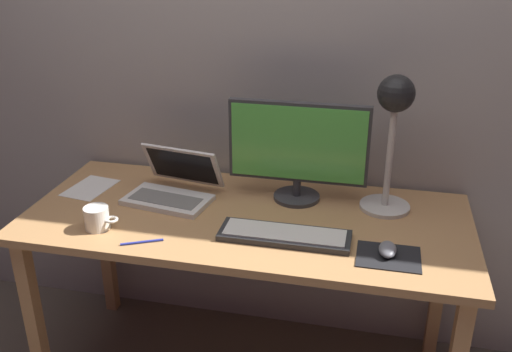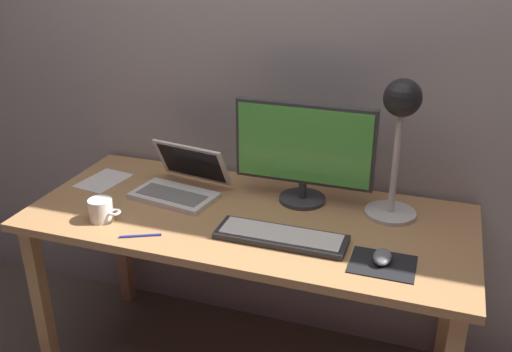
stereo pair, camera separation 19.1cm
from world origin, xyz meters
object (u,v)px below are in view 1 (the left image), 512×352
at_px(laptop, 175,183).
at_px(desk_lamp, 394,119).
at_px(monitor, 298,147).
at_px(mouse, 388,249).
at_px(keyboard_main, 285,235).
at_px(coffee_mug, 97,218).
at_px(pen, 142,242).

xyz_separation_m(laptop, desk_lamp, (0.79, 0.07, 0.29)).
distance_m(monitor, mouse, 0.52).
bearing_deg(mouse, keyboard_main, 174.60).
distance_m(coffee_mug, pen, 0.20).
relative_size(keyboard_main, coffee_mug, 3.67).
height_order(keyboard_main, coffee_mug, coffee_mug).
bearing_deg(monitor, mouse, -44.57).
relative_size(keyboard_main, mouse, 4.59).
height_order(monitor, keyboard_main, monitor).
relative_size(mouse, coffee_mug, 0.80).
bearing_deg(desk_lamp, mouse, -87.76).
bearing_deg(coffee_mug, laptop, 60.51).
relative_size(keyboard_main, desk_lamp, 0.88).
bearing_deg(monitor, desk_lamp, -1.41).
relative_size(coffee_mug, pen, 0.86).
bearing_deg(mouse, laptop, 162.02).
bearing_deg(pen, desk_lamp, 29.09).
bearing_deg(laptop, pen, -87.57).
bearing_deg(desk_lamp, keyboard_main, -137.29).
bearing_deg(keyboard_main, pen, -163.56).
bearing_deg(monitor, pen, -135.38).
distance_m(laptop, mouse, 0.85).
xyz_separation_m(keyboard_main, mouse, (0.34, -0.03, 0.01)).
bearing_deg(laptop, coffee_mug, -119.49).
xyz_separation_m(desk_lamp, pen, (-0.78, -0.43, -0.34)).
relative_size(laptop, coffee_mug, 2.96).
distance_m(keyboard_main, mouse, 0.34).
height_order(laptop, coffee_mug, laptop).
xyz_separation_m(laptop, coffee_mug, (-0.17, -0.30, -0.01)).
distance_m(desk_lamp, mouse, 0.46).
height_order(monitor, laptop, monitor).
xyz_separation_m(keyboard_main, coffee_mug, (-0.64, -0.07, 0.03)).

